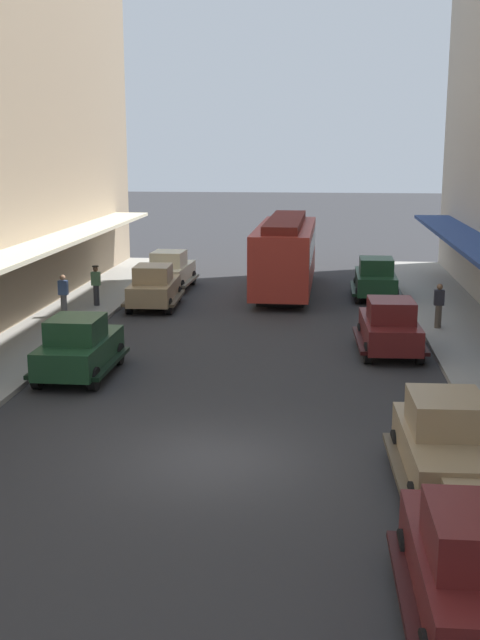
{
  "coord_description": "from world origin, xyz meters",
  "views": [
    {
      "loc": [
        2.24,
        -16.23,
        6.72
      ],
      "look_at": [
        0.0,
        6.0,
        1.8
      ],
      "focal_mm": 44.78,
      "sensor_mm": 36.0,
      "label": 1
    }
  ],
  "objects_px": {
    "parked_car_1": "(376,277)",
    "pedestrian_0": "(63,295)",
    "parked_car_0": "(154,286)",
    "parked_car_2": "(390,325)",
    "parked_car_5": "(447,442)",
    "pedestrian_4": "(96,285)",
    "parked_car_6": "(79,345)",
    "parked_car_4": "(476,563)",
    "pedestrian_1": "(439,305)",
    "parked_car_3": "(170,270)",
    "streetcar": "(285,252)"
  },
  "relations": [
    {
      "from": "streetcar",
      "to": "pedestrian_4",
      "type": "bearing_deg",
      "value": -149.18
    },
    {
      "from": "parked_car_6",
      "to": "streetcar",
      "type": "relative_size",
      "value": 0.44
    },
    {
      "from": "parked_car_0",
      "to": "parked_car_3",
      "type": "relative_size",
      "value": 1.0
    },
    {
      "from": "parked_car_5",
      "to": "parked_car_3",
      "type": "bearing_deg",
      "value": 114.07
    },
    {
      "from": "parked_car_2",
      "to": "parked_car_3",
      "type": "relative_size",
      "value": 1.0
    },
    {
      "from": "streetcar",
      "to": "pedestrian_0",
      "type": "height_order",
      "value": "streetcar"
    },
    {
      "from": "parked_car_0",
      "to": "parked_car_2",
      "type": "bearing_deg",
      "value": -35.58
    },
    {
      "from": "pedestrian_4",
      "to": "parked_car_3",
      "type": "bearing_deg",
      "value": 65.83
    },
    {
      "from": "parked_car_1",
      "to": "parked_car_0",
      "type": "bearing_deg",
      "value": -161.43
    },
    {
      "from": "parked_car_6",
      "to": "pedestrian_4",
      "type": "relative_size",
      "value": 2.55
    },
    {
      "from": "pedestrian_0",
      "to": "parked_car_4",
      "type": "bearing_deg",
      "value": -57.54
    },
    {
      "from": "parked_car_5",
      "to": "parked_car_6",
      "type": "distance_m",
      "value": 11.82
    },
    {
      "from": "parked_car_1",
      "to": "pedestrian_4",
      "type": "distance_m",
      "value": 12.28
    },
    {
      "from": "parked_car_2",
      "to": "parked_car_0",
      "type": "bearing_deg",
      "value": 144.42
    },
    {
      "from": "parked_car_5",
      "to": "pedestrian_4",
      "type": "bearing_deg",
      "value": 125.37
    },
    {
      "from": "parked_car_1",
      "to": "parked_car_2",
      "type": "distance_m",
      "value": 9.74
    },
    {
      "from": "parked_car_1",
      "to": "pedestrian_4",
      "type": "relative_size",
      "value": 2.56
    },
    {
      "from": "parked_car_3",
      "to": "pedestrian_4",
      "type": "height_order",
      "value": "parked_car_3"
    },
    {
      "from": "parked_car_2",
      "to": "pedestrian_1",
      "type": "bearing_deg",
      "value": 58.34
    },
    {
      "from": "parked_car_5",
      "to": "pedestrian_1",
      "type": "height_order",
      "value": "parked_car_5"
    },
    {
      "from": "parked_car_2",
      "to": "pedestrian_0",
      "type": "bearing_deg",
      "value": 162.21
    },
    {
      "from": "parked_car_2",
      "to": "streetcar",
      "type": "bearing_deg",
      "value": 110.05
    },
    {
      "from": "parked_car_5",
      "to": "parked_car_0",
      "type": "bearing_deg",
      "value": 118.96
    },
    {
      "from": "pedestrian_4",
      "to": "pedestrian_1",
      "type": "bearing_deg",
      "value": -11.81
    },
    {
      "from": "parked_car_1",
      "to": "pedestrian_0",
      "type": "distance_m",
      "value": 13.71
    },
    {
      "from": "parked_car_3",
      "to": "pedestrian_0",
      "type": "bearing_deg",
      "value": -111.98
    },
    {
      "from": "parked_car_5",
      "to": "streetcar",
      "type": "xyz_separation_m",
      "value": [
        -4.18,
        21.26,
        0.96
      ]
    },
    {
      "from": "parked_car_1",
      "to": "parked_car_6",
      "type": "height_order",
      "value": "same"
    },
    {
      "from": "pedestrian_4",
      "to": "pedestrian_0",
      "type": "bearing_deg",
      "value": -106.9
    },
    {
      "from": "parked_car_5",
      "to": "pedestrian_4",
      "type": "height_order",
      "value": "parked_car_5"
    },
    {
      "from": "parked_car_6",
      "to": "pedestrian_4",
      "type": "height_order",
      "value": "parked_car_6"
    },
    {
      "from": "pedestrian_0",
      "to": "pedestrian_4",
      "type": "xyz_separation_m",
      "value": [
        0.67,
        2.22,
        0.02
      ]
    },
    {
      "from": "parked_car_6",
      "to": "parked_car_4",
      "type": "bearing_deg",
      "value": -51.38
    },
    {
      "from": "pedestrian_0",
      "to": "pedestrian_4",
      "type": "distance_m",
      "value": 2.32
    },
    {
      "from": "parked_car_0",
      "to": "streetcar",
      "type": "relative_size",
      "value": 0.45
    },
    {
      "from": "parked_car_0",
      "to": "streetcar",
      "type": "bearing_deg",
      "value": 37.97
    },
    {
      "from": "parked_car_4",
      "to": "pedestrian_0",
      "type": "bearing_deg",
      "value": 122.46
    },
    {
      "from": "parked_car_1",
      "to": "pedestrian_0",
      "type": "relative_size",
      "value": 2.6
    },
    {
      "from": "pedestrian_1",
      "to": "parked_car_2",
      "type": "bearing_deg",
      "value": -121.66
    },
    {
      "from": "parked_car_0",
      "to": "streetcar",
      "type": "distance_m",
      "value": 6.79
    },
    {
      "from": "parked_car_1",
      "to": "pedestrian_4",
      "type": "xyz_separation_m",
      "value": [
        -11.75,
        -3.59,
        0.07
      ]
    },
    {
      "from": "parked_car_2",
      "to": "pedestrian_1",
      "type": "height_order",
      "value": "parked_car_2"
    },
    {
      "from": "parked_car_3",
      "to": "pedestrian_1",
      "type": "xyz_separation_m",
      "value": [
        11.41,
        -7.75,
        0.05
      ]
    },
    {
      "from": "parked_car_3",
      "to": "pedestrian_4",
      "type": "bearing_deg",
      "value": -114.17
    },
    {
      "from": "parked_car_1",
      "to": "pedestrian_4",
      "type": "height_order",
      "value": "parked_car_1"
    },
    {
      "from": "parked_car_5",
      "to": "pedestrian_1",
      "type": "distance_m",
      "value": 13.95
    },
    {
      "from": "parked_car_3",
      "to": "pedestrian_0",
      "type": "distance_m",
      "value": 7.68
    },
    {
      "from": "parked_car_3",
      "to": "pedestrian_4",
      "type": "relative_size",
      "value": 2.58
    },
    {
      "from": "parked_car_3",
      "to": "pedestrian_4",
      "type": "distance_m",
      "value": 5.38
    },
    {
      "from": "streetcar",
      "to": "pedestrian_1",
      "type": "height_order",
      "value": "streetcar"
    }
  ]
}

